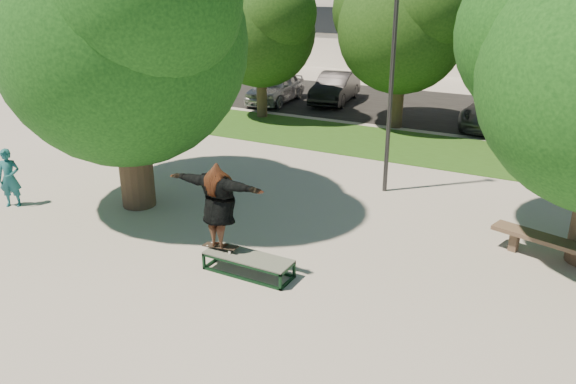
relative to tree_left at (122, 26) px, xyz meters
The scene contains 15 objects.
ground 6.26m from the tree_left, 14.31° to the right, with size 120.00×120.00×0.00m, color gray.
grass_strip 10.87m from the tree_left, 57.80° to the left, with size 30.00×4.00×0.02m, color #224313.
asphalt_strip 16.13m from the tree_left, 73.93° to the left, with size 40.00×8.00×0.01m, color black.
tree_left is the anchor object (origin of this frame).
bg_tree_left 10.26m from the tree_left, 102.86° to the left, with size 5.28×4.51×5.77m.
bg_tree_mid 11.45m from the tree_left, 73.68° to the left, with size 5.76×4.92×6.24m.
bg_tree_right 13.66m from the tree_left, 50.20° to the left, with size 5.04×4.31×5.43m.
lamppost 6.70m from the tree_left, 36.42° to the left, with size 0.25×0.15×6.11m.
grind_box 6.41m from the tree_left, 21.92° to the right, with size 1.80×0.60×0.38m.
skater_rig 5.24m from the tree_left, 25.22° to the right, with size 2.14×0.58×1.82m.
bystander 4.85m from the tree_left, 148.50° to the right, with size 0.55×0.36×1.51m, color #19565F.
car_silver_a 13.66m from the tree_left, 103.95° to the left, with size 1.67×4.14×1.41m, color #AAA9AE.
car_dark 14.58m from the tree_left, 92.88° to the left, with size 1.45×4.16×1.37m, color black.
car_grey 14.95m from the tree_left, 62.02° to the left, with size 2.21×4.79×1.33m, color #57575C.
car_silver_b 16.92m from the tree_left, 60.04° to the left, with size 2.12×5.21×1.51m, color #A8A9AD.
Camera 1 is at (5.52, -8.95, 5.45)m, focal length 35.00 mm.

